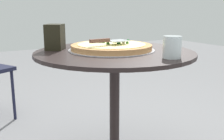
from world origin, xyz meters
TOP-DOWN VIEW (x-y plane):
  - patio_table at (0.00, 0.00)m, footprint 0.81×0.81m
  - pizza_on_tray at (-0.03, 0.00)m, footprint 0.45×0.45m
  - pizza_server at (0.00, -0.04)m, footprint 0.09×0.21m
  - drinking_cup at (0.30, 0.11)m, footprint 0.08×0.08m
  - napkin_dispenser at (-0.20, -0.25)m, footprint 0.14×0.13m

SIDE VIEW (x-z plane):
  - patio_table at x=0.00m, z-range 0.16..0.86m
  - pizza_on_tray at x=-0.03m, z-range 0.69..0.74m
  - drinking_cup at x=0.30m, z-range 0.70..0.80m
  - pizza_server at x=0.00m, z-range 0.75..0.77m
  - napkin_dispenser at x=-0.20m, z-range 0.70..0.84m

